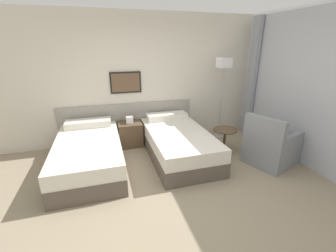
% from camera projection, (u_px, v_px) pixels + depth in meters
% --- Properties ---
extents(ground_plane, '(16.00, 16.00, 0.00)m').
position_uv_depth(ground_plane, '(179.00, 193.00, 3.31)').
color(ground_plane, gray).
extents(wall_headboard, '(10.00, 0.10, 2.70)m').
position_uv_depth(wall_headboard, '(145.00, 82.00, 4.85)').
color(wall_headboard, beige).
rests_on(wall_headboard, ground_plane).
extents(wall_window, '(0.21, 4.68, 2.70)m').
position_uv_depth(wall_window, '(333.00, 94.00, 3.47)').
color(wall_window, white).
rests_on(wall_window, ground_plane).
extents(bed_near_door, '(1.09, 2.02, 0.64)m').
position_uv_depth(bed_near_door, '(89.00, 154.00, 3.91)').
color(bed_near_door, brown).
rests_on(bed_near_door, ground_plane).
extents(bed_near_window, '(1.09, 2.02, 0.64)m').
position_uv_depth(bed_near_window, '(178.00, 143.00, 4.35)').
color(bed_near_window, brown).
rests_on(bed_near_window, ground_plane).
extents(nightstand, '(0.49, 0.42, 0.65)m').
position_uv_depth(nightstand, '(130.00, 134.00, 4.80)').
color(nightstand, brown).
rests_on(nightstand, ground_plane).
extents(floor_lamp, '(0.26, 0.26, 1.79)m').
position_uv_depth(floor_lamp, '(223.00, 71.00, 4.82)').
color(floor_lamp, '#9E9993').
rests_on(floor_lamp, ground_plane).
extents(side_table, '(0.47, 0.47, 0.48)m').
position_uv_depth(side_table, '(225.00, 136.00, 4.48)').
color(side_table, brown).
rests_on(side_table, ground_plane).
extents(armchair, '(1.03, 0.96, 0.94)m').
position_uv_depth(armchair, '(271.00, 148.00, 4.07)').
color(armchair, gray).
rests_on(armchair, ground_plane).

